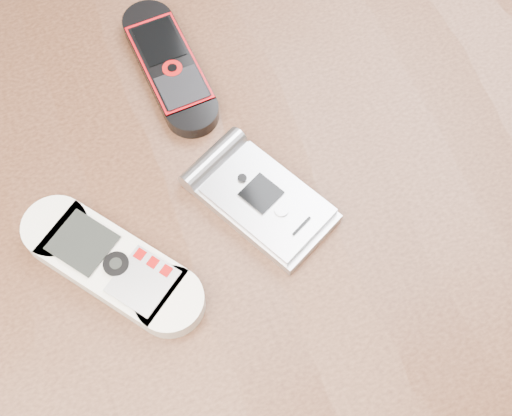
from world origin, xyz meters
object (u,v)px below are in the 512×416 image
object	(u,v)px
table	(251,268)
nokia_white	(112,264)
nokia_black_red	(169,66)
motorola_razr	(264,201)

from	to	relation	value
table	nokia_white	distance (m)	0.15
nokia_black_red	motorola_razr	bearing A→B (deg)	-82.79
table	motorola_razr	size ratio (longest dim) A/B	10.68
nokia_white	motorola_razr	distance (m)	0.12
table	nokia_white	xyz separation A→B (m)	(-0.10, -0.00, 0.11)
nokia_white	nokia_black_red	distance (m)	0.17
table	nokia_black_red	distance (m)	0.18
table	nokia_black_red	xyz separation A→B (m)	(-0.01, 0.14, 0.11)
table	motorola_razr	xyz separation A→B (m)	(0.01, 0.00, 0.11)
nokia_black_red	nokia_white	bearing A→B (deg)	-124.86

